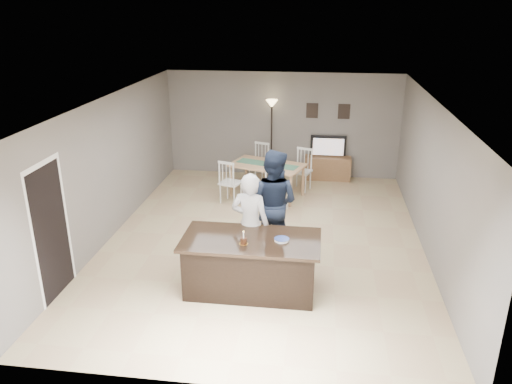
# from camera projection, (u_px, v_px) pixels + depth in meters

# --- Properties ---
(floor) EXTENTS (8.00, 8.00, 0.00)m
(floor) POSITION_uv_depth(u_px,v_px,m) (264.00, 240.00, 9.70)
(floor) COLOR tan
(floor) RESTS_ON ground
(room_shell) EXTENTS (8.00, 8.00, 8.00)m
(room_shell) POSITION_uv_depth(u_px,v_px,m) (265.00, 157.00, 9.10)
(room_shell) COLOR slate
(room_shell) RESTS_ON floor
(kitchen_island) EXTENTS (2.15, 1.10, 0.90)m
(kitchen_island) POSITION_uv_depth(u_px,v_px,m) (251.00, 264.00, 7.87)
(kitchen_island) COLOR black
(kitchen_island) RESTS_ON floor
(tv_console) EXTENTS (1.20, 0.40, 0.60)m
(tv_console) POSITION_uv_depth(u_px,v_px,m) (327.00, 168.00, 12.94)
(tv_console) COLOR brown
(tv_console) RESTS_ON floor
(television) EXTENTS (0.91, 0.12, 0.53)m
(television) POSITION_uv_depth(u_px,v_px,m) (328.00, 146.00, 12.80)
(television) COLOR black
(television) RESTS_ON tv_console
(tv_screen_glow) EXTENTS (0.78, 0.00, 0.78)m
(tv_screen_glow) POSITION_uv_depth(u_px,v_px,m) (328.00, 147.00, 12.72)
(tv_screen_glow) COLOR orange
(tv_screen_glow) RESTS_ON tv_console
(picture_frames) EXTENTS (1.10, 0.02, 0.38)m
(picture_frames) POSITION_uv_depth(u_px,v_px,m) (328.00, 111.00, 12.62)
(picture_frames) COLOR black
(picture_frames) RESTS_ON room_shell
(doorway) EXTENTS (0.00, 2.10, 2.65)m
(doorway) POSITION_uv_depth(u_px,v_px,m) (49.00, 220.00, 7.49)
(doorway) COLOR black
(doorway) RESTS_ON floor
(woman) EXTENTS (0.72, 0.54, 1.78)m
(woman) POSITION_uv_depth(u_px,v_px,m) (250.00, 224.00, 8.24)
(woman) COLOR #BDBCC1
(woman) RESTS_ON floor
(man) EXTENTS (1.13, 0.98, 1.97)m
(man) POSITION_uv_depth(u_px,v_px,m) (273.00, 203.00, 8.85)
(man) COLOR #161F32
(man) RESTS_ON floor
(birthday_cake) EXTENTS (0.14, 0.14, 0.21)m
(birthday_cake) POSITION_uv_depth(u_px,v_px,m) (244.00, 241.00, 7.53)
(birthday_cake) COLOR gold
(birthday_cake) RESTS_ON kitchen_island
(plate_stack) EXTENTS (0.23, 0.23, 0.04)m
(plate_stack) POSITION_uv_depth(u_px,v_px,m) (282.00, 240.00, 7.64)
(plate_stack) COLOR white
(plate_stack) RESTS_ON kitchen_island
(dining_table) EXTENTS (2.11, 2.30, 1.02)m
(dining_table) POSITION_uv_depth(u_px,v_px,m) (267.00, 170.00, 11.68)
(dining_table) COLOR #A87D5B
(dining_table) RESTS_ON floor
(floor_lamp) EXTENTS (0.30, 0.30, 2.03)m
(floor_lamp) POSITION_uv_depth(u_px,v_px,m) (272.00, 118.00, 12.68)
(floor_lamp) COLOR black
(floor_lamp) RESTS_ON floor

